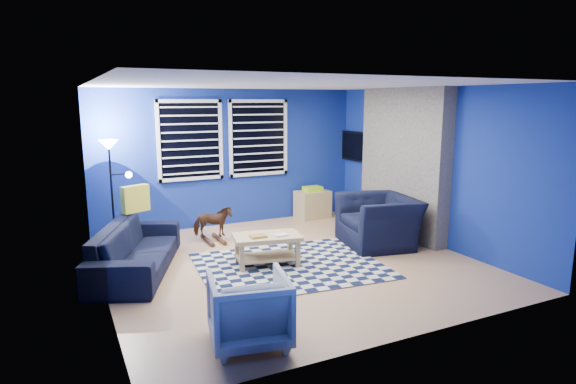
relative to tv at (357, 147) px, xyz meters
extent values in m
plane|color=tan|center=(-2.45, -2.00, -1.40)|extent=(5.00, 5.00, 0.00)
plane|color=white|center=(-2.45, -2.00, 1.10)|extent=(5.00, 5.00, 0.00)
plane|color=navy|center=(-2.45, 0.50, -0.15)|extent=(5.00, 0.00, 5.00)
plane|color=navy|center=(-4.95, -2.00, -0.15)|extent=(0.00, 5.00, 5.00)
plane|color=navy|center=(0.05, -2.00, -0.15)|extent=(0.00, 5.00, 5.00)
cube|color=gray|center=(-0.08, -1.50, -0.15)|extent=(0.26, 2.00, 2.50)
cube|color=black|center=(-0.22, -1.50, -1.05)|extent=(0.04, 0.70, 0.60)
cube|color=gray|center=(-0.35, -1.50, -1.36)|extent=(0.50, 1.20, 0.08)
cube|color=black|center=(-3.20, 0.48, 0.20)|extent=(1.05, 0.02, 1.30)
cube|color=white|center=(-3.20, 0.47, 0.88)|extent=(1.17, 0.05, 0.06)
cube|color=white|center=(-3.20, 0.47, -0.48)|extent=(1.17, 0.05, 0.06)
cube|color=black|center=(-1.90, 0.48, 0.20)|extent=(1.05, 0.02, 1.30)
cube|color=white|center=(-1.90, 0.47, 0.88)|extent=(1.17, 0.05, 0.06)
cube|color=white|center=(-1.90, 0.47, -0.48)|extent=(1.17, 0.05, 0.06)
cube|color=black|center=(0.00, 0.00, 0.00)|extent=(0.06, 1.00, 0.58)
cube|color=black|center=(-0.03, 0.00, 0.00)|extent=(0.01, 0.92, 0.50)
cube|color=black|center=(-2.52, -2.13, -1.39)|extent=(2.67, 2.22, 0.02)
imported|color=black|center=(-4.47, -1.40, -1.08)|extent=(2.32, 1.59, 0.63)
imported|color=black|center=(-0.78, -1.83, -1.01)|extent=(1.38, 1.26, 0.79)
imported|color=gray|center=(-3.82, -3.91, -1.06)|extent=(0.87, 0.88, 0.68)
imported|color=#492B17|center=(-3.12, -0.50, -1.07)|extent=(0.40, 0.66, 0.52)
cube|color=tan|center=(-2.78, -1.95, -0.99)|extent=(1.01, 0.70, 0.06)
cube|color=tan|center=(-2.78, -1.95, -1.28)|extent=(0.91, 0.61, 0.03)
cube|color=olive|center=(-2.94, -2.00, -0.94)|extent=(0.25, 0.20, 0.03)
cube|color=silver|center=(-2.63, -2.07, -0.95)|extent=(0.20, 0.16, 0.03)
cube|color=tan|center=(-3.17, -2.15, -1.21)|extent=(0.07, 0.07, 0.37)
cube|color=tan|center=(-2.39, -2.15, -1.21)|extent=(0.07, 0.07, 0.37)
cube|color=tan|center=(-3.17, -1.74, -1.21)|extent=(0.07, 0.07, 0.37)
cube|color=tan|center=(-2.39, -1.74, -1.21)|extent=(0.07, 0.07, 0.37)
cube|color=tan|center=(-0.85, 0.25, -1.13)|extent=(0.68, 0.48, 0.54)
cube|color=black|center=(-0.85, 0.25, -1.13)|extent=(0.59, 0.43, 0.43)
cube|color=#AFE91B|center=(-0.85, 0.25, -0.82)|extent=(0.36, 0.29, 0.09)
cylinder|color=black|center=(-4.60, 0.03, -1.39)|extent=(0.21, 0.21, 0.03)
cylinder|color=black|center=(-4.60, 0.03, -0.61)|extent=(0.03, 0.03, 1.57)
cone|color=white|center=(-4.60, 0.03, 0.21)|extent=(0.28, 0.28, 0.16)
sphere|color=white|center=(-4.33, -0.01, -0.27)|extent=(0.11, 0.11, 0.11)
cube|color=yellow|center=(-4.32, -0.53, -0.57)|extent=(0.44, 0.29, 0.40)
camera|label=1|loc=(-5.35, -7.91, 0.89)|focal=30.00mm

